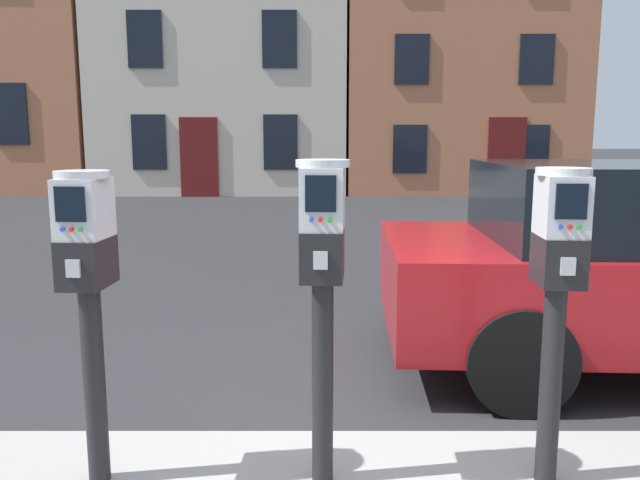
# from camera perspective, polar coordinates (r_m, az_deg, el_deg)

# --- Properties ---
(ground_plane) EXTENTS (160.00, 160.00, 0.00)m
(ground_plane) POSITION_cam_1_polar(r_m,az_deg,el_deg) (3.22, 5.03, -20.54)
(ground_plane) COLOR #28282B
(parking_meter_near_kerb) EXTENTS (0.23, 0.26, 1.33)m
(parking_meter_near_kerb) POSITION_cam_1_polar(r_m,az_deg,el_deg) (2.75, -20.40, -2.73)
(parking_meter_near_kerb) COLOR black
(parking_meter_near_kerb) RESTS_ON sidewalk_slab
(parking_meter_twin_adjacent) EXTENTS (0.23, 0.26, 1.37)m
(parking_meter_twin_adjacent) POSITION_cam_1_polar(r_m,az_deg,el_deg) (2.57, 0.01, -2.24)
(parking_meter_twin_adjacent) COLOR black
(parking_meter_twin_adjacent) RESTS_ON sidewalk_slab
(parking_meter_end_of_row) EXTENTS (0.23, 0.26, 1.34)m
(parking_meter_end_of_row) POSITION_cam_1_polar(r_m,az_deg,el_deg) (2.75, 20.37, -2.54)
(parking_meter_end_of_row) COLOR black
(parking_meter_end_of_row) RESTS_ON sidewalk_slab
(townhouse_green_painted) EXTENTS (6.96, 6.15, 10.52)m
(townhouse_green_painted) POSITION_cam_1_polar(r_m,az_deg,el_deg) (20.51, -8.53, 19.50)
(townhouse_green_painted) COLOR beige
(townhouse_green_painted) RESTS_ON ground_plane
(townhouse_orange_brick) EXTENTS (6.48, 5.97, 9.23)m
(townhouse_orange_brick) POSITION_cam_1_polar(r_m,az_deg,el_deg) (20.52, 11.57, 17.58)
(townhouse_orange_brick) COLOR #B7704C
(townhouse_orange_brick) RESTS_ON ground_plane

